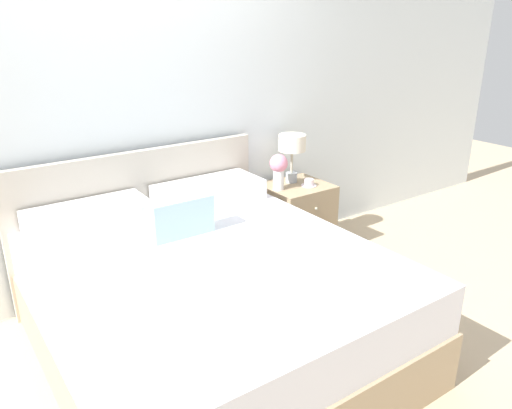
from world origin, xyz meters
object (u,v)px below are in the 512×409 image
object	(u,v)px
nightstand	(296,219)
teacup	(309,183)
bed	(207,297)
table_lamp	(292,146)
flower_vase	(279,168)

from	to	relation	value
nightstand	teacup	bearing A→B (deg)	-47.87
bed	table_lamp	xyz separation A→B (m)	(1.21, 0.77, 0.54)
table_lamp	flower_vase	world-z (taller)	table_lamp
nightstand	table_lamp	distance (m)	0.58
flower_vase	teacup	distance (m)	0.29
table_lamp	flower_vase	distance (m)	0.24
table_lamp	bed	bearing A→B (deg)	-147.74
nightstand	flower_vase	distance (m)	0.49
table_lamp	teacup	bearing A→B (deg)	-71.37
teacup	nightstand	bearing A→B (deg)	132.13
table_lamp	nightstand	bearing A→B (deg)	-95.84
nightstand	flower_vase	bearing A→B (deg)	179.78
nightstand	table_lamp	xyz separation A→B (m)	(0.01, 0.09, 0.57)
nightstand	teacup	xyz separation A→B (m)	(0.06, -0.07, 0.31)
bed	teacup	size ratio (longest dim) A/B	16.30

